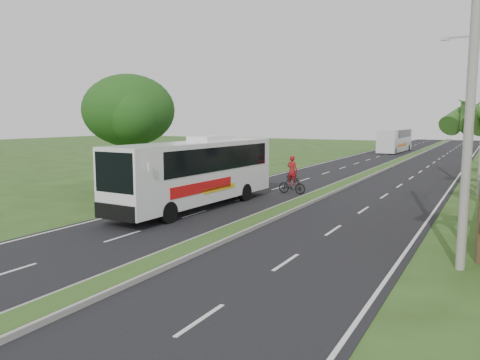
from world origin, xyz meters
The scene contains 10 objects.
ground centered at (0.00, 0.00, 0.00)m, with size 180.00×180.00×0.00m, color #2E471A.
road_asphalt centered at (0.00, 20.00, 0.01)m, with size 14.00×160.00×0.02m, color black.
median_strip centered at (0.00, 20.00, 0.10)m, with size 1.20×160.00×0.18m.
lane_edge_left centered at (-6.70, 20.00, 0.00)m, with size 0.12×160.00×0.01m, color silver.
lane_edge_right centered at (6.70, 20.00, 0.00)m, with size 0.12×160.00×0.01m, color silver.
shade_tree centered at (-12.11, 10.02, 5.03)m, with size 6.30×6.00×7.54m.
utility_pole_a centered at (8.50, 2.00, 5.67)m, with size 1.60×0.28×11.00m.
coach_bus_main centered at (-4.31, 6.53, 2.05)m, with size 2.88×11.62×3.73m.
coach_bus_far centered at (-3.33, 54.66, 1.83)m, with size 2.77×11.13×3.22m.
motorcyclist centered at (-1.73, 13.14, 0.87)m, with size 1.82×0.60×2.40m.
Camera 1 is at (9.26, -13.59, 4.63)m, focal length 35.00 mm.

